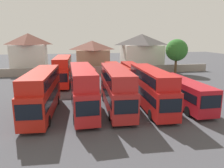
# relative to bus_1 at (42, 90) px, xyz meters

# --- Properties ---
(ground) EXTENTS (140.00, 140.00, 0.00)m
(ground) POSITION_rel_bus_1_xyz_m (8.46, 18.11, -2.75)
(ground) COLOR #424247
(depot_boundary_wall) EXTENTS (56.00, 0.50, 1.80)m
(depot_boundary_wall) POSITION_rel_bus_1_xyz_m (8.46, 24.83, -1.85)
(depot_boundary_wall) COLOR gray
(depot_boundary_wall) RESTS_ON ground
(bus_1) EXTENTS (3.24, 11.60, 4.87)m
(bus_1) POSITION_rel_bus_1_xyz_m (0.00, 0.00, 0.00)
(bus_1) COLOR red
(bus_1) RESTS_ON ground
(bus_2) EXTENTS (2.74, 11.49, 5.16)m
(bus_2) POSITION_rel_bus_1_xyz_m (4.49, 0.06, 0.15)
(bus_2) COLOR red
(bus_2) RESTS_ON ground
(bus_3) EXTENTS (3.09, 12.01, 4.92)m
(bus_3) POSITION_rel_bus_1_xyz_m (8.45, 0.33, 0.03)
(bus_3) COLOR #B22322
(bus_3) RESTS_ON ground
(bus_4) EXTENTS (3.02, 11.89, 4.76)m
(bus_4) POSITION_rel_bus_1_xyz_m (12.64, -0.13, -0.06)
(bus_4) COLOR red
(bus_4) RESTS_ON ground
(bus_5) EXTENTS (2.66, 11.16, 3.31)m
(bus_5) POSITION_rel_bus_1_xyz_m (16.91, -0.09, -0.85)
(bus_5) COLOR #B41721
(bus_5) RESTS_ON ground
(bus_6) EXTENTS (3.04, 10.91, 5.04)m
(bus_6) POSITION_rel_bus_1_xyz_m (1.68, 15.03, 0.09)
(bus_6) COLOR red
(bus_6) RESTS_ON ground
(bus_7) EXTENTS (3.03, 11.54, 3.43)m
(bus_7) POSITION_rel_bus_1_xyz_m (5.52, 15.03, -0.79)
(bus_7) COLOR red
(bus_7) RESTS_ON ground
(bus_8) EXTENTS (2.77, 11.90, 3.44)m
(bus_8) POSITION_rel_bus_1_xyz_m (11.37, 14.58, -0.78)
(bus_8) COLOR red
(bus_8) RESTS_ON ground
(bus_9) EXTENTS (2.81, 10.65, 3.48)m
(bus_9) POSITION_rel_bus_1_xyz_m (14.45, 14.76, -0.76)
(bus_9) COLOR #B01A16
(bus_9) RESTS_ON ground
(house_terrace_left) EXTENTS (8.25, 7.54, 9.33)m
(house_terrace_left) POSITION_rel_bus_1_xyz_m (-7.00, 32.00, 2.01)
(house_terrace_left) COLOR silver
(house_terrace_left) RESTS_ON ground
(house_terrace_centre) EXTENTS (8.42, 7.43, 7.52)m
(house_terrace_centre) POSITION_rel_bus_1_xyz_m (8.44, 31.22, 1.09)
(house_terrace_centre) COLOR #9E7A60
(house_terrace_centre) RESTS_ON ground
(house_terrace_right) EXTENTS (10.58, 7.93, 9.19)m
(house_terrace_right) POSITION_rel_bus_1_xyz_m (21.59, 31.31, 1.94)
(house_terrace_right) COLOR silver
(house_terrace_right) RESTS_ON ground
(tree_left_of_lot) EXTENTS (5.05, 5.05, 8.00)m
(tree_left_of_lot) POSITION_rel_bus_1_xyz_m (27.32, 22.83, 2.70)
(tree_left_of_lot) COLOR brown
(tree_left_of_lot) RESTS_ON ground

